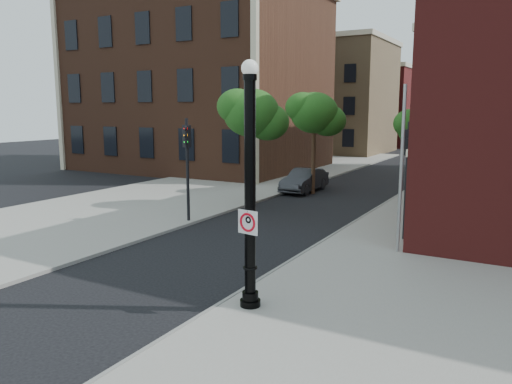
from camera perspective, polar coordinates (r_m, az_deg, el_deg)
The scene contains 16 objects.
ground at distance 14.66m, azimuth -9.19°, elevation -10.37°, with size 120.00×120.00×0.00m, color black.
sidewalk_right at distance 21.46m, azimuth 21.45°, elevation -4.33°, with size 8.00×60.00×0.12m, color gray.
sidewalk_left at distance 34.08m, azimuth -2.23°, elevation 1.26°, with size 10.00×50.00×0.12m, color gray.
curb_edge at distance 22.30m, azimuth 11.36°, elevation -3.32°, with size 0.10×60.00×0.14m, color gray.
victorian_building at distance 42.74m, azimuth -6.25°, elevation 14.56°, with size 18.60×14.60×17.95m.
bg_building_tan_a at distance 58.51m, azimuth 8.80°, elevation 10.45°, with size 12.00×12.00×12.00m, color #957751.
bg_building_red at distance 71.77m, azimuth 12.78°, elevation 9.34°, with size 12.00×12.00×10.00m, color maroon.
lamppost at distance 11.95m, azimuth -0.68°, elevation -0.86°, with size 0.51×0.51×6.07m.
no_parking_sign at distance 11.91m, azimuth -0.95°, elevation -3.46°, with size 0.58×0.13×0.58m.
parked_car at distance 30.12m, azimuth 5.56°, elevation 1.36°, with size 1.48×4.24×1.40m, color #2B2C30.
traffic_signal_left at distance 21.60m, azimuth -7.89°, elevation 4.42°, with size 0.36×0.40×4.55m.
traffic_signal_right at distance 19.09m, azimuth 16.93°, elevation 3.31°, with size 0.30×0.37×4.49m.
utility_pole at distance 17.37m, azimuth 16.26°, elevation 2.25°, with size 0.11×0.11×5.74m, color #999999.
street_tree_a at distance 24.74m, azimuth -0.39°, elevation 8.88°, with size 3.29×2.97×5.92m.
street_tree_b at distance 29.15m, azimuth 6.79°, elevation 8.85°, with size 3.26×2.95×5.88m.
street_tree_c at distance 26.28m, azimuth 18.48°, elevation 6.73°, with size 2.74×2.48×4.94m.
Camera 1 is at (8.67, -10.73, 4.96)m, focal length 35.00 mm.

